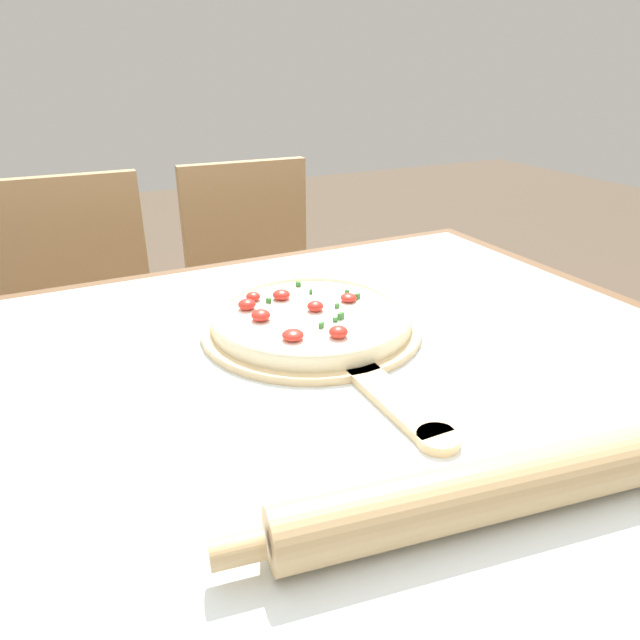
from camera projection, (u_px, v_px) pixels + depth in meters
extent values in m
cube|color=brown|center=(324.00, 380.00, 0.80)|extent=(1.23, 1.02, 0.03)
cylinder|color=brown|center=(432.00, 377.00, 1.55)|extent=(0.06, 0.06, 0.73)
cube|color=silver|center=(324.00, 369.00, 0.79)|extent=(1.15, 0.94, 0.00)
cylinder|color=#D6B784|center=(312.00, 327.00, 0.89)|extent=(0.34, 0.34, 0.01)
cube|color=#D6B784|center=(394.00, 400.00, 0.70)|extent=(0.04, 0.18, 0.01)
cylinder|color=#D6B784|center=(438.00, 439.00, 0.63)|extent=(0.05, 0.05, 0.01)
cylinder|color=beige|center=(311.00, 319.00, 0.89)|extent=(0.31, 0.31, 0.02)
torus|color=beige|center=(311.00, 314.00, 0.89)|extent=(0.31, 0.31, 0.02)
cylinder|color=white|center=(311.00, 313.00, 0.88)|extent=(0.27, 0.27, 0.00)
ellipsoid|color=red|center=(315.00, 306.00, 0.89)|extent=(0.03, 0.03, 0.02)
ellipsoid|color=red|center=(247.00, 304.00, 0.89)|extent=(0.03, 0.03, 0.02)
ellipsoid|color=red|center=(338.00, 332.00, 0.80)|extent=(0.03, 0.03, 0.02)
ellipsoid|color=red|center=(348.00, 298.00, 0.92)|extent=(0.03, 0.03, 0.01)
ellipsoid|color=red|center=(261.00, 315.00, 0.85)|extent=(0.03, 0.03, 0.02)
ellipsoid|color=red|center=(293.00, 335.00, 0.80)|extent=(0.03, 0.03, 0.01)
ellipsoid|color=red|center=(253.00, 296.00, 0.92)|extent=(0.02, 0.02, 0.01)
ellipsoid|color=red|center=(281.00, 295.00, 0.93)|extent=(0.03, 0.03, 0.02)
cube|color=#387533|center=(341.00, 316.00, 0.86)|extent=(0.01, 0.01, 0.01)
cube|color=#387533|center=(321.00, 325.00, 0.83)|extent=(0.01, 0.01, 0.01)
cube|color=#387533|center=(269.00, 301.00, 0.92)|extent=(0.01, 0.01, 0.01)
cube|color=#387533|center=(298.00, 284.00, 0.98)|extent=(0.01, 0.01, 0.01)
cube|color=#387533|center=(358.00, 296.00, 0.93)|extent=(0.01, 0.01, 0.01)
cube|color=#387533|center=(347.00, 292.00, 0.95)|extent=(0.01, 0.01, 0.01)
cube|color=#387533|center=(337.00, 306.00, 0.90)|extent=(0.01, 0.01, 0.01)
cube|color=#387533|center=(335.00, 320.00, 0.85)|extent=(0.01, 0.01, 0.01)
cube|color=#387533|center=(311.00, 291.00, 0.95)|extent=(0.01, 0.01, 0.01)
cylinder|color=tan|center=(475.00, 494.00, 0.52)|extent=(0.40, 0.12, 0.06)
cylinder|color=tan|center=(237.00, 550.00, 0.46)|extent=(0.05, 0.03, 0.03)
cube|color=tan|center=(94.00, 363.00, 1.48)|extent=(0.41, 0.41, 0.02)
cube|color=tan|center=(73.00, 258.00, 1.53)|extent=(0.38, 0.04, 0.44)
cylinder|color=tan|center=(46.00, 487.00, 1.38)|extent=(0.04, 0.04, 0.42)
cylinder|color=tan|center=(179.00, 451.00, 1.50)|extent=(0.04, 0.04, 0.42)
cylinder|color=tan|center=(43.00, 418.00, 1.64)|extent=(0.04, 0.04, 0.42)
cylinder|color=tan|center=(156.00, 393.00, 1.76)|extent=(0.04, 0.04, 0.42)
cube|color=tan|center=(270.00, 328.00, 1.67)|extent=(0.41, 0.41, 0.02)
cube|color=tan|center=(246.00, 236.00, 1.73)|extent=(0.38, 0.05, 0.44)
cylinder|color=tan|center=(238.00, 433.00, 1.57)|extent=(0.04, 0.04, 0.42)
cylinder|color=tan|center=(341.00, 406.00, 1.70)|extent=(0.04, 0.04, 0.42)
cylinder|color=tan|center=(209.00, 379.00, 1.84)|extent=(0.04, 0.04, 0.42)
cylinder|color=tan|center=(300.00, 359.00, 1.96)|extent=(0.04, 0.04, 0.42)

